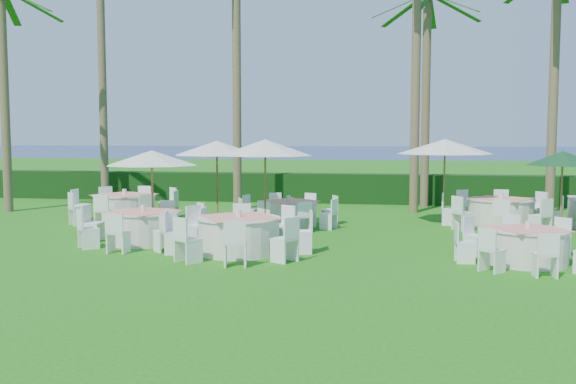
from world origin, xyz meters
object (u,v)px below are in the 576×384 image
Objects in this scene: umbrella_a at (152,158)px; umbrella_d at (445,147)px; banquet_table_b at (239,234)px; banquet_table_e at (289,213)px; banquet_table_f at (501,212)px; banquet_table_d at (125,207)px; umbrella_b at (265,148)px; banquet_table_a at (144,226)px; umbrella_c at (217,148)px; banquet_table_c at (527,245)px; umbrella_green at (563,158)px.

umbrella_d reaches higher than umbrella_a.
banquet_table_e is at bearing 85.32° from banquet_table_b.
banquet_table_b is 8.79m from banquet_table_f.
umbrella_b reaches higher than banquet_table_d.
banquet_table_f reaches higher than banquet_table_a.
umbrella_b is at bearing -41.12° from umbrella_c.
banquet_table_b is 1.13× the size of banquet_table_c.
banquet_table_b is at bearing -140.32° from banquet_table_f.
umbrella_c is (-2.31, 0.17, 1.97)m from banquet_table_e.
umbrella_green is (8.26, 1.29, -0.30)m from umbrella_b.
banquet_table_f is 10.48m from umbrella_a.
banquet_table_c is at bearing -23.76° from banquet_table_d.
banquet_table_a is 1.07× the size of banquet_table_e.
banquet_table_c is at bearing -7.06° from banquet_table_a.
umbrella_d is at bearing 173.36° from banquet_table_f.
banquet_table_c is 1.31× the size of umbrella_green.
banquet_table_a is 4.07m from umbrella_b.
umbrella_b reaches higher than umbrella_c.
banquet_table_e is at bearing -2.04° from banquet_table_d.
umbrella_d is (8.10, 3.55, 0.28)m from umbrella_a.
banquet_table_b is at bearing -94.68° from banquet_table_e.
banquet_table_e is (3.16, 3.72, -0.02)m from banquet_table_a.
banquet_table_e is at bearing -4.27° from umbrella_c.
banquet_table_b is 0.99× the size of banquet_table_d.
banquet_table_a is 11.68m from umbrella_green.
banquet_table_c is 9.92m from umbrella_a.
umbrella_b and umbrella_d have the same top height.
banquet_table_d is 13.37m from umbrella_green.
banquet_table_b is 0.99× the size of banquet_table_f.
banquet_table_a is 1.23× the size of umbrella_b.
umbrella_d is at bearing 48.78° from banquet_table_b.
banquet_table_e is (-6.06, 4.86, 0.01)m from banquet_table_c.
banquet_table_f is at bearing 39.68° from banquet_table_b.
banquet_table_a is at bearing -60.01° from banquet_table_d.
umbrella_d is (5.12, 2.55, 0.00)m from umbrella_b.
banquet_table_e is 4.56m from umbrella_a.
banquet_table_f is at bearing 18.93° from umbrella_a.
umbrella_green reaches higher than banquet_table_b.
umbrella_d is at bearing 31.41° from banquet_table_a.
banquet_table_d reaches higher than banquet_table_f.
banquet_table_b is 1.48× the size of umbrella_green.
banquet_table_a is 10.59m from banquet_table_f.
banquet_table_b is 7.97m from umbrella_d.
banquet_table_c is 1.15× the size of umbrella_b.
banquet_table_a is at bearing -130.38° from banquet_table_e.
banquet_table_c is at bearing -93.14° from banquet_table_f.
banquet_table_c is 0.88× the size of banquet_table_f.
banquet_table_f is at bearing 19.13° from umbrella_b.
umbrella_c reaches higher than banquet_table_b.
umbrella_c is (-1.89, 1.65, -0.05)m from umbrella_b.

